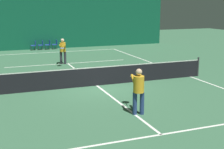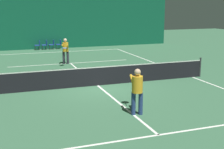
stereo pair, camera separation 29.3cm
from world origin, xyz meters
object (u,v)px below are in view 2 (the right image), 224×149
Objects in this scene: tennis_net at (98,75)px; courtside_chair_0 at (38,44)px; courtside_chair_3 at (59,44)px; courtside_chair_2 at (52,44)px; player_far at (65,49)px; courtside_chair_1 at (45,44)px; player_near at (137,88)px.

tennis_net reaches higher than courtside_chair_0.
tennis_net is 13.77m from courtside_chair_3.
courtside_chair_0 is at bearing -90.00° from courtside_chair_3.
courtside_chair_0 and courtside_chair_3 have the same top height.
courtside_chair_0 is at bearing -90.00° from courtside_chair_2.
player_far is (-0.34, 6.27, 0.49)m from tennis_net.
courtside_chair_2 is at bearing 90.00° from courtside_chair_1.
courtside_chair_1 is 1.00× the size of courtside_chair_3.
player_far is 7.56m from courtside_chair_3.
tennis_net is 7.04× the size of player_near.
courtside_chair_0 is 1.00× the size of courtside_chair_2.
courtside_chair_1 is at bearing 90.00° from courtside_chair_0.
courtside_chair_1 is 1.00× the size of courtside_chair_2.
player_near is 2.03× the size of courtside_chair_3.
tennis_net is 14.29× the size of courtside_chair_2.
player_near is 2.03× the size of courtside_chair_0.
tennis_net is 6.30m from player_far.
player_near is at bearing 16.89° from player_far.
tennis_net is at bearing 17.45° from player_far.
courtside_chair_3 is at bearing 13.29° from player_near.
player_far is at bearing 93.11° from tennis_net.
player_near is 10.72m from player_far.
player_near reaches higher than courtside_chair_0.
courtside_chair_2 is at bearing 15.26° from player_near.
courtside_chair_0 is at bearing 95.50° from tennis_net.
courtside_chair_2 is 0.63m from courtside_chair_3.
courtside_chair_1 is (-0.83, 18.21, -0.51)m from player_near.
tennis_net is 13.78m from courtside_chair_1.
player_near is at bearing 4.59° from courtside_chair_0.
tennis_net is 13.76m from courtside_chair_2.
courtside_chair_2 is (1.25, 0.00, 0.00)m from courtside_chair_0.
player_far is at bearing -2.06° from courtside_chair_2.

